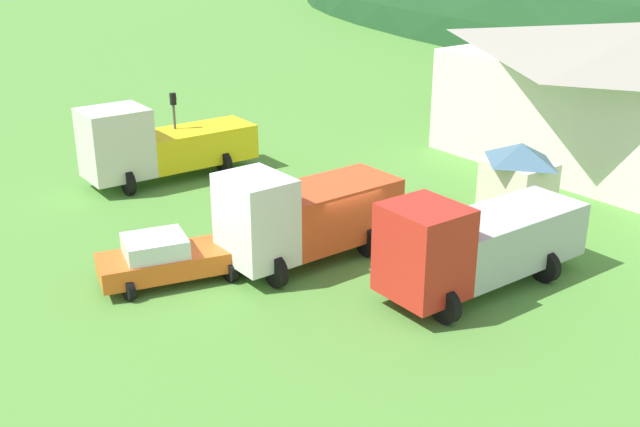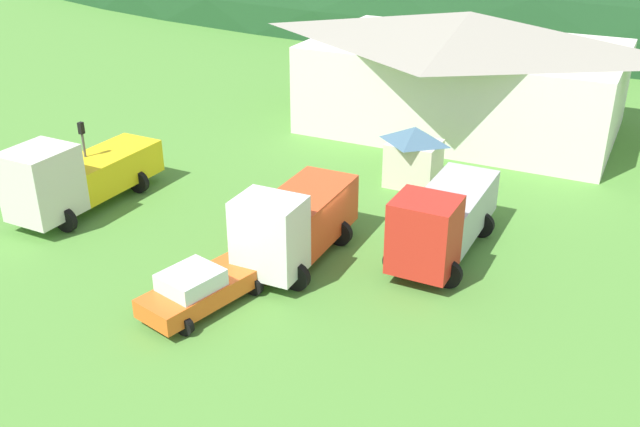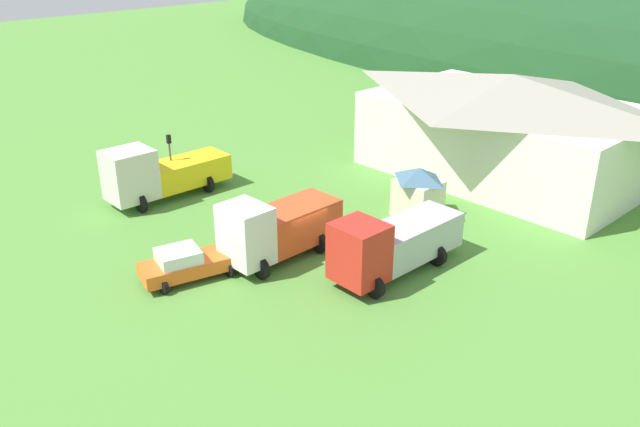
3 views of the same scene
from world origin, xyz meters
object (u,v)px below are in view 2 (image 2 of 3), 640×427
object	(u,v)px
heavy_rig_white	(294,222)
traffic_cone_near_pickup	(267,284)
play_shed_cream	(414,155)
depot_building	(465,70)
service_pickup_orange	(202,287)
crane_truck_red	(443,219)
flatbed_truck_yellow	(75,176)
traffic_light_west	(85,152)

from	to	relation	value
heavy_rig_white	traffic_cone_near_pickup	world-z (taller)	heavy_rig_white
play_shed_cream	traffic_cone_near_pickup	bearing A→B (deg)	-98.37
heavy_rig_white	depot_building	bearing A→B (deg)	175.57
heavy_rig_white	service_pickup_orange	size ratio (longest dim) A/B	1.26
crane_truck_red	service_pickup_orange	world-z (taller)	crane_truck_red
heavy_rig_white	service_pickup_orange	world-z (taller)	heavy_rig_white
depot_building	crane_truck_red	bearing A→B (deg)	-76.53
depot_building	service_pickup_orange	world-z (taller)	depot_building
traffic_cone_near_pickup	service_pickup_orange	bearing A→B (deg)	-117.56
crane_truck_red	depot_building	bearing A→B (deg)	-165.99
flatbed_truck_yellow	traffic_light_west	distance (m)	1.49
crane_truck_red	play_shed_cream	bearing A→B (deg)	-150.91
flatbed_truck_yellow	heavy_rig_white	xyz separation A→B (m)	(11.20, 0.24, 0.00)
crane_truck_red	traffic_cone_near_pickup	world-z (taller)	crane_truck_red
flatbed_truck_yellow	traffic_light_west	bearing A→B (deg)	-158.50
flatbed_truck_yellow	heavy_rig_white	world-z (taller)	flatbed_truck_yellow
depot_building	service_pickup_orange	xyz separation A→B (m)	(-2.60, -23.80, -2.77)
flatbed_truck_yellow	heavy_rig_white	bearing A→B (deg)	92.38
heavy_rig_white	traffic_light_west	xyz separation A→B (m)	(-11.67, 1.02, 0.63)
depot_building	traffic_light_west	bearing A→B (deg)	-125.25
play_shed_cream	traffic_light_west	xyz separation A→B (m)	(-13.29, -8.51, 0.81)
heavy_rig_white	service_pickup_orange	bearing A→B (deg)	-17.35
heavy_rig_white	traffic_cone_near_pickup	size ratio (longest dim) A/B	10.91
service_pickup_orange	heavy_rig_white	bearing A→B (deg)	177.14
depot_building	traffic_cone_near_pickup	distance (m)	21.73
play_shed_cream	service_pickup_orange	bearing A→B (deg)	-101.94
flatbed_truck_yellow	heavy_rig_white	distance (m)	11.20
flatbed_truck_yellow	crane_truck_red	size ratio (longest dim) A/B	1.05
depot_building	traffic_cone_near_pickup	bearing A→B (deg)	-93.58
crane_truck_red	traffic_cone_near_pickup	size ratio (longest dim) A/B	12.67
play_shed_cream	flatbed_truck_yellow	world-z (taller)	flatbed_truck_yellow
heavy_rig_white	flatbed_truck_yellow	bearing A→B (deg)	-89.48
crane_truck_red	traffic_light_west	size ratio (longest dim) A/B	2.00
depot_building	play_shed_cream	world-z (taller)	depot_building
play_shed_cream	depot_building	bearing A→B (deg)	92.18
traffic_cone_near_pickup	heavy_rig_white	bearing A→B (deg)	87.64
depot_building	traffic_cone_near_pickup	xyz separation A→B (m)	(-1.34, -21.39, -3.60)
service_pickup_orange	traffic_cone_near_pickup	world-z (taller)	service_pickup_orange
traffic_light_west	crane_truck_red	bearing A→B (deg)	6.93
depot_building	crane_truck_red	distance (m)	16.81
depot_building	service_pickup_orange	bearing A→B (deg)	-96.22
heavy_rig_white	traffic_light_west	distance (m)	11.73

